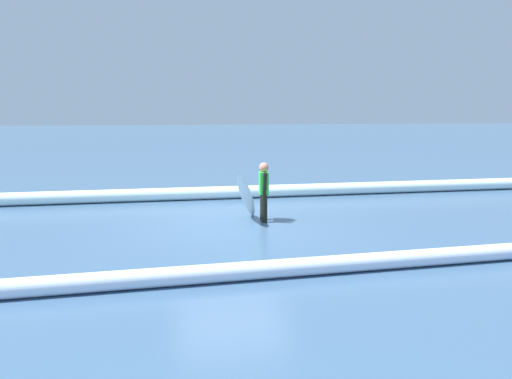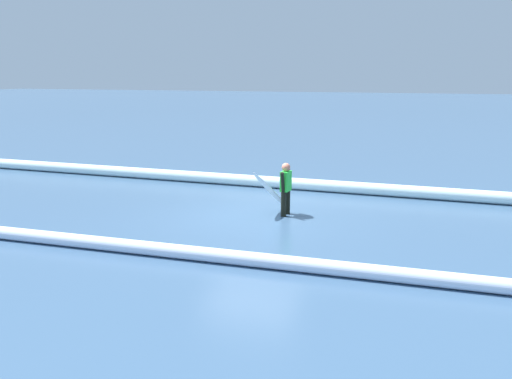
# 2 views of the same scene
# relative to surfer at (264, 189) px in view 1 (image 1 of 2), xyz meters

# --- Properties ---
(ground_plane) EXTENTS (184.98, 184.98, 0.00)m
(ground_plane) POSITION_rel_surfer_xyz_m (0.82, 0.32, -0.77)
(ground_plane) COLOR #395777
(surfer) EXTENTS (0.23, 0.62, 1.38)m
(surfer) POSITION_rel_surfer_xyz_m (0.00, 0.00, 0.00)
(surfer) COLOR black
(surfer) RESTS_ON ground_plane
(surfboard) EXTENTS (0.80, 1.42, 1.23)m
(surfboard) POSITION_rel_surfer_xyz_m (0.40, -0.04, -0.17)
(surfboard) COLOR white
(surfboard) RESTS_ON ground_plane
(wave_crest_foreground) EXTENTS (23.53, 0.46, 0.37)m
(wave_crest_foreground) POSITION_rel_surfer_xyz_m (1.25, -3.12, -0.58)
(wave_crest_foreground) COLOR white
(wave_crest_foreground) RESTS_ON ground_plane
(wave_crest_midground) EXTENTS (20.81, 0.99, 0.28)m
(wave_crest_midground) POSITION_rel_surfer_xyz_m (2.01, 3.92, -0.63)
(wave_crest_midground) COLOR white
(wave_crest_midground) RESTS_ON ground_plane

